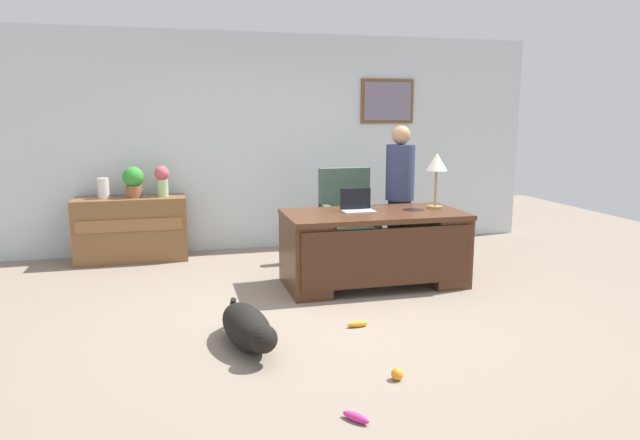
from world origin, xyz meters
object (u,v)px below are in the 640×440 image
at_px(person_standing, 400,195).
at_px(vase_empty, 103,188).
at_px(credenza, 132,229).
at_px(laptop, 357,206).
at_px(vase_with_flowers, 162,179).
at_px(potted_plant, 133,180).
at_px(desk_lamp, 437,165).
at_px(dog_toy_ball, 397,374).
at_px(dog_lying, 248,328).
at_px(dog_toy_plush, 356,417).
at_px(dog_toy_bone, 358,324).
at_px(armchair, 348,221).
at_px(desk, 374,246).

xyz_separation_m(person_standing, vase_empty, (-3.24, 1.01, 0.05)).
relative_size(credenza, laptop, 3.96).
height_order(vase_with_flowers, potted_plant, potted_plant).
height_order(desk_lamp, dog_toy_ball, desk_lamp).
distance_m(dog_lying, dog_toy_ball, 1.17).
bearing_deg(dog_toy_plush, dog_toy_bone, 71.63).
xyz_separation_m(person_standing, dog_toy_ball, (-1.09, -2.70, -0.77)).
height_order(armchair, vase_with_flowers, vase_with_flowers).
relative_size(armchair, dog_toy_bone, 6.25).
height_order(vase_empty, potted_plant, potted_plant).
bearing_deg(armchair, credenza, 163.74).
relative_size(person_standing, desk_lamp, 2.78).
xyz_separation_m(person_standing, vase_with_flowers, (-2.58, 1.01, 0.14)).
bearing_deg(laptop, desk_lamp, -0.91).
bearing_deg(potted_plant, laptop, -34.77).
height_order(dog_lying, laptop, laptop).
relative_size(vase_empty, dog_toy_ball, 2.95).
relative_size(dog_lying, vase_with_flowers, 2.53).
distance_m(armchair, vase_with_flowers, 2.24).
height_order(desk, credenza, credenza).
distance_m(desk, potted_plant, 2.95).
relative_size(desk, dog_toy_plush, 10.03).
bearing_deg(desk, vase_with_flowers, 141.12).
bearing_deg(dog_lying, laptop, 47.15).
bearing_deg(vase_empty, desk_lamp, -24.61).
distance_m(credenza, dog_toy_plush, 4.39).
bearing_deg(dog_lying, credenza, 108.76).
height_order(desk, armchair, armchair).
height_order(person_standing, laptop, person_standing).
height_order(person_standing, vase_with_flowers, person_standing).
height_order(armchair, potted_plant, potted_plant).
bearing_deg(dog_toy_bone, dog_toy_plush, -108.37).
height_order(credenza, laptop, laptop).
bearing_deg(person_standing, vase_empty, 162.73).
height_order(credenza, dog_lying, credenza).
bearing_deg(laptop, vase_empty, 148.87).
bearing_deg(vase_empty, dog_toy_plush, -67.21).
relative_size(credenza, person_standing, 0.80).
distance_m(person_standing, laptop, 0.87).
height_order(armchair, laptop, armchair).
bearing_deg(credenza, vase_with_flowers, 0.21).
bearing_deg(desk_lamp, laptop, 179.09).
xyz_separation_m(laptop, dog_toy_bone, (-0.37, -1.19, -0.78)).
bearing_deg(desk, dog_toy_ball, -105.45).
xyz_separation_m(credenza, dog_toy_plush, (1.45, -4.13, -0.35)).
bearing_deg(vase_empty, vase_with_flowers, 0.00).
relative_size(person_standing, dog_toy_ball, 19.84).
xyz_separation_m(laptop, vase_empty, (-2.57, 1.55, 0.07)).
height_order(laptop, vase_empty, vase_empty).
bearing_deg(person_standing, dog_toy_plush, -115.81).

